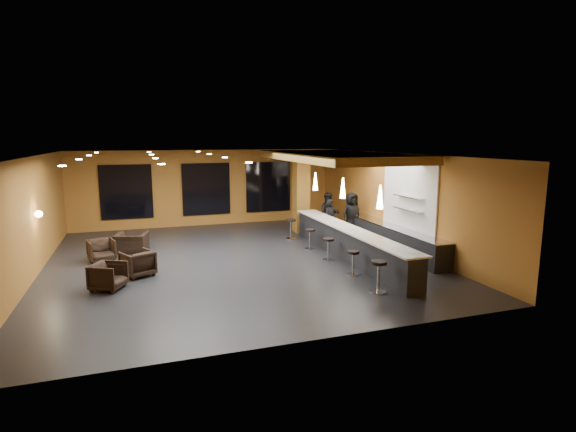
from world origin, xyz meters
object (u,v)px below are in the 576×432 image
object	(u,v)px
bar_stool_1	(353,260)
bar_stool_3	(310,236)
armchair_b	(138,263)
bar_stool_2	(328,246)
column	(301,192)
staff_c	(351,215)
pendant_1	(343,188)
armchair_d	(132,243)
prep_counter	(392,238)
staff_b	(329,214)
bar_counter	(348,244)
pendant_0	(380,197)
armchair_a	(108,276)
pendant_2	(315,181)
bar_stool_4	(291,226)
bar_stool_0	(379,272)
staff_a	(330,219)
armchair_c	(101,250)

from	to	relation	value
bar_stool_1	bar_stool_3	bearing A→B (deg)	91.23
armchair_b	bar_stool_2	distance (m)	6.05
column	staff_c	xyz separation A→B (m)	(1.60, -1.64, -0.82)
pendant_1	armchair_d	xyz separation A→B (m)	(-6.98, 2.70, -2.01)
prep_counter	staff_b	distance (m)	3.27
bar_stool_2	bar_counter	bearing A→B (deg)	3.99
pendant_1	pendant_0	bearing A→B (deg)	-90.00
column	armchair_a	distance (m)	9.42
pendant_2	armchair_b	distance (m)	7.62
bar_stool_1	bar_stool_2	distance (m)	1.73
pendant_0	staff_c	size ratio (longest dim) A/B	0.38
pendant_2	armchair_a	xyz separation A→B (m)	(-7.56, -3.84, -1.98)
bar_stool_4	armchair_a	bearing A→B (deg)	-147.69
prep_counter	bar_stool_3	size ratio (longest dim) A/B	8.01
bar_stool_0	bar_stool_2	distance (m)	3.34
armchair_a	armchair_d	size ratio (longest dim) A/B	0.76
bar_counter	pendant_0	world-z (taller)	pendant_0
prep_counter	bar_stool_4	world-z (taller)	prep_counter
staff_a	bar_stool_3	distance (m)	1.94
armchair_a	column	bearing A→B (deg)	-26.77
bar_counter	pendant_2	size ratio (longest dim) A/B	11.43
armchair_b	bar_stool_2	world-z (taller)	armchair_b
prep_counter	armchair_d	world-z (taller)	prep_counter
bar_stool_2	column	bearing A→B (deg)	80.80
armchair_a	bar_stool_0	size ratio (longest dim) A/B	0.93
armchair_d	column	bearing A→B (deg)	-151.91
pendant_0	armchair_c	distance (m)	9.22
armchair_b	armchair_c	size ratio (longest dim) A/B	1.04
armchair_c	bar_stool_4	size ratio (longest dim) A/B	0.99
staff_c	armchair_b	size ratio (longest dim) A/B	2.20
armchair_d	bar_stool_0	size ratio (longest dim) A/B	1.23
prep_counter	armchair_d	bearing A→B (deg)	163.27
pendant_1	staff_b	world-z (taller)	pendant_1
pendant_1	bar_stool_3	distance (m)	2.29
bar_counter	armchair_d	world-z (taller)	bar_counter
bar_counter	bar_stool_1	bearing A→B (deg)	-111.68
armchair_c	bar_stool_2	bearing A→B (deg)	-33.65
prep_counter	armchair_a	xyz separation A→B (m)	(-9.56, -1.34, -0.06)
armchair_d	pendant_0	bearing A→B (deg)	160.08
prep_counter	bar_stool_0	distance (m)	4.79
staff_c	bar_stool_1	distance (m)	5.30
prep_counter	bar_stool_3	distance (m)	2.98
pendant_0	pendant_1	bearing A→B (deg)	90.00
pendant_2	column	bearing A→B (deg)	90.00
prep_counter	pendant_1	xyz separation A→B (m)	(-2.00, 0.00, 1.92)
prep_counter	bar_stool_4	xyz separation A→B (m)	(-2.89, 2.88, 0.09)
staff_a	armchair_a	bearing A→B (deg)	-167.82
armchair_d	bar_stool_0	distance (m)	9.05
pendant_0	bar_stool_1	distance (m)	2.02
armchair_a	armchair_d	xyz separation A→B (m)	(0.58, 4.04, -0.02)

